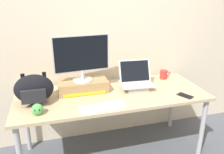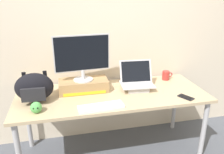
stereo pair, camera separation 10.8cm
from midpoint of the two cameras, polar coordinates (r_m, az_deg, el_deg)
name	(u,v)px [view 2 (the right image)]	position (r m, az deg, el deg)	size (l,w,h in m)	color
ground_plane	(112,152)	(2.73, 1.19, -18.30)	(20.00, 20.00, 0.00)	#515660
back_wall	(103,31)	(2.62, -1.12, 11.51)	(7.00, 0.10, 2.60)	beige
desk	(112,99)	(2.37, 1.31, -5.60)	(1.92, 0.75, 0.74)	tan
toner_box_yellow	(84,85)	(2.39, -5.85, -2.10)	(0.50, 0.24, 0.12)	#A88456
desktop_monitor	(82,56)	(2.29, -6.13, 5.14)	(0.56, 0.20, 0.47)	silver
open_laptop	(137,84)	(2.44, 7.46, -1.68)	(0.36, 0.28, 0.29)	#ADADB2
external_keyboard	(101,107)	(2.06, -1.27, -7.42)	(0.42, 0.17, 0.02)	white
messenger_backpack	(34,87)	(2.24, -17.57, -2.51)	(0.36, 0.25, 0.28)	black
coffee_mug	(166,75)	(2.77, 14.45, 0.38)	(0.13, 0.08, 0.10)	#B2332D
cell_phone	(186,97)	(2.38, 19.24, -4.80)	(0.14, 0.17, 0.01)	black
plush_toy	(36,107)	(2.05, -17.02, -7.31)	(0.10, 0.10, 0.10)	#56B256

